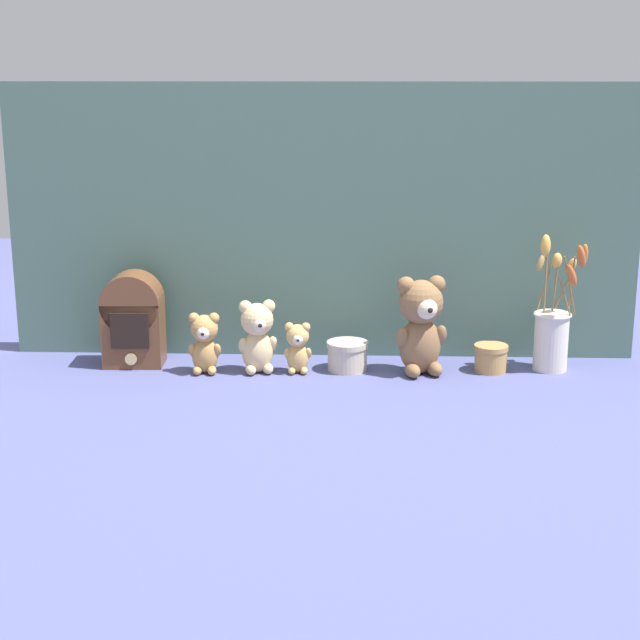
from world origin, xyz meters
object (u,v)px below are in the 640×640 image
Objects in this scene: teddy_bear_large at (421,323)px; decorative_tin_tall at (491,358)px; vintage_radio at (133,318)px; teddy_bear_tiny at (298,347)px; decorative_tin_short at (347,356)px; teddy_bear_medium at (258,335)px; flower_vase at (553,330)px; teddy_bear_small at (205,342)px.

teddy_bear_large is 0.21m from decorative_tin_tall.
vintage_radio is at bearing 176.08° from teddy_bear_large.
teddy_bear_tiny reaches higher than decorative_tin_short.
flower_vase is at bearing 3.50° from teddy_bear_medium.
vintage_radio is at bearing 179.68° from flower_vase.
teddy_bear_tiny is 0.66m from flower_vase.
decorative_tin_short is (0.57, -0.03, -0.09)m from vintage_radio.
teddy_bear_tiny is 0.13m from decorative_tin_short.
teddy_bear_large is at bearing -6.97° from decorative_tin_short.
teddy_bear_medium is at bearing -179.82° from teddy_bear_large.
teddy_bear_medium is 0.24m from decorative_tin_short.
flower_vase is 1.43× the size of vintage_radio.
teddy_bear_large is 1.60× the size of teddy_bear_small.
flower_vase is 0.54m from decorative_tin_short.
vintage_radio reaches higher than decorative_tin_tall.
teddy_bear_large reaches higher than vintage_radio.
teddy_bear_large is at bearing 1.55° from teddy_bear_small.
decorative_tin_short is (-0.53, -0.02, -0.07)m from flower_vase.
decorative_tin_tall is at bearing -1.54° from vintage_radio.
vintage_radio is at bearing 178.46° from decorative_tin_tall.
teddy_bear_medium is 0.61m from decorative_tin_tall.
teddy_bear_large reaches higher than teddy_bear_small.
teddy_bear_small reaches higher than decorative_tin_short.
teddy_bear_medium is 0.14m from teddy_bear_small.
teddy_bear_large is at bearing -171.89° from decorative_tin_tall.
teddy_bear_tiny reaches higher than decorative_tin_tall.
teddy_bear_small is at bearing -174.10° from decorative_tin_short.
teddy_bear_large is 0.56m from teddy_bear_small.
decorative_tin_tall is (0.50, 0.03, -0.03)m from teddy_bear_tiny.
decorative_tin_short is at bearing 5.97° from teddy_bear_medium.
flower_vase reaches higher than vintage_radio.
teddy_bear_tiny is at bearing -176.48° from decorative_tin_tall.
teddy_bear_tiny is (0.24, 0.01, -0.01)m from teddy_bear_small.
decorative_tin_tall is (0.74, 0.04, -0.05)m from teddy_bear_small.
flower_vase is at bearing 7.52° from teddy_bear_large.
decorative_tin_tall is at bearing 0.53° from decorative_tin_short.
flower_vase is (0.90, 0.06, 0.03)m from teddy_bear_small.
teddy_bear_tiny is 0.50m from decorative_tin_tall.
vintage_radio is at bearing 171.00° from teddy_bear_medium.
teddy_bear_tiny is 1.23× the size of decorative_tin_short.
teddy_bear_medium is 0.11m from teddy_bear_tiny.
teddy_bear_small is 0.21m from vintage_radio.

